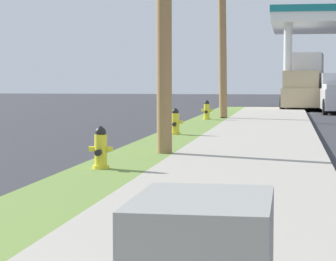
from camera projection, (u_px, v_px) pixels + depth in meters
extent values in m
cylinder|color=yellow|center=(101.00, 167.00, 12.97)|extent=(0.29, 0.29, 0.06)
cylinder|color=yellow|center=(101.00, 152.00, 12.95)|extent=(0.22, 0.22, 0.60)
sphere|color=black|center=(101.00, 132.00, 12.93)|extent=(0.19, 0.19, 0.19)
cylinder|color=black|center=(101.00, 128.00, 12.92)|extent=(0.06, 0.06, 0.05)
cylinder|color=yellow|center=(92.00, 149.00, 12.97)|extent=(0.10, 0.09, 0.09)
cylinder|color=yellow|center=(110.00, 149.00, 12.92)|extent=(0.10, 0.09, 0.09)
cylinder|color=black|center=(98.00, 153.00, 12.78)|extent=(0.11, 0.12, 0.11)
cylinder|color=yellow|center=(175.00, 133.00, 20.96)|extent=(0.29, 0.29, 0.06)
cylinder|color=yellow|center=(175.00, 124.00, 20.94)|extent=(0.22, 0.22, 0.60)
sphere|color=black|center=(175.00, 112.00, 20.91)|extent=(0.19, 0.19, 0.19)
cylinder|color=black|center=(175.00, 109.00, 20.91)|extent=(0.06, 0.06, 0.05)
cylinder|color=yellow|center=(170.00, 122.00, 20.96)|extent=(0.10, 0.09, 0.09)
cylinder|color=yellow|center=(181.00, 122.00, 20.91)|extent=(0.10, 0.09, 0.09)
cylinder|color=black|center=(174.00, 124.00, 20.77)|extent=(0.11, 0.12, 0.11)
cylinder|color=yellow|center=(207.00, 119.00, 28.66)|extent=(0.29, 0.29, 0.06)
cylinder|color=yellow|center=(207.00, 112.00, 28.64)|extent=(0.22, 0.22, 0.60)
sphere|color=black|center=(207.00, 103.00, 28.61)|extent=(0.19, 0.19, 0.19)
cylinder|color=black|center=(207.00, 101.00, 28.61)|extent=(0.06, 0.06, 0.05)
cylinder|color=yellow|center=(203.00, 110.00, 28.66)|extent=(0.10, 0.09, 0.09)
cylinder|color=yellow|center=(211.00, 110.00, 28.61)|extent=(0.10, 0.09, 0.09)
cylinder|color=black|center=(206.00, 112.00, 28.47)|extent=(0.11, 0.12, 0.11)
cylinder|color=silver|center=(288.00, 67.00, 39.25)|extent=(0.44, 0.44, 4.66)
cylinder|color=silver|center=(288.00, 69.00, 48.73)|extent=(0.44, 0.44, 4.66)
cube|color=white|center=(334.00, 24.00, 43.38)|extent=(7.12, 11.42, 0.50)
cube|color=#197A7F|center=(334.00, 16.00, 43.35)|extent=(7.22, 11.52, 0.36)
cube|color=#47474C|center=(329.00, 92.00, 48.40)|extent=(0.70, 1.10, 1.60)
cube|color=navy|center=(323.00, 97.00, 43.77)|extent=(1.87, 4.52, 0.85)
cube|color=navy|center=(323.00, 86.00, 43.50)|extent=(1.62, 2.04, 0.56)
cylinder|color=black|center=(308.00, 101.00, 45.61)|extent=(0.23, 0.60, 0.60)
cylinder|color=black|center=(336.00, 102.00, 45.32)|extent=(0.23, 0.60, 0.60)
cylinder|color=black|center=(309.00, 103.00, 42.27)|extent=(0.23, 0.60, 0.60)
cylinder|color=black|center=(319.00, 104.00, 38.83)|extent=(0.24, 0.77, 0.76)
cylinder|color=black|center=(325.00, 107.00, 34.58)|extent=(0.24, 0.77, 0.76)
cube|color=tan|center=(304.00, 97.00, 40.97)|extent=(2.46, 6.53, 1.00)
cube|color=white|center=(305.00, 70.00, 41.62)|extent=(2.24, 4.10, 1.90)
cube|color=tan|center=(302.00, 79.00, 38.92)|extent=(1.98, 2.18, 0.90)
cylinder|color=black|center=(319.00, 104.00, 38.20)|extent=(0.27, 0.77, 0.76)
cylinder|color=black|center=(282.00, 104.00, 38.64)|extent=(0.27, 0.77, 0.76)
cylinder|color=black|center=(322.00, 101.00, 43.35)|extent=(0.27, 0.77, 0.76)
cylinder|color=black|center=(290.00, 101.00, 43.79)|extent=(0.27, 0.77, 0.76)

